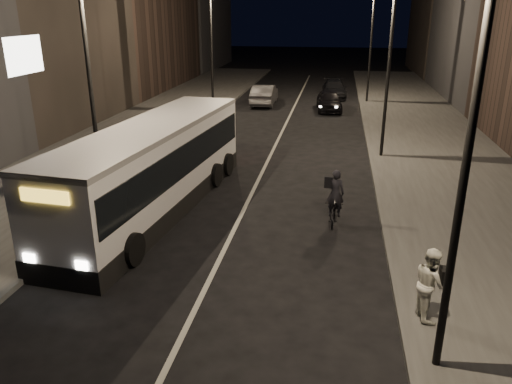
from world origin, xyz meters
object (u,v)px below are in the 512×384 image
at_px(streetlight_left_near, 95,62).
at_px(city_bus, 154,164).
at_px(streetlight_right_far, 368,33).
at_px(pedestrian_woman, 430,283).
at_px(streetlight_right_mid, 385,49).
at_px(streetlight_right_near, 457,117).
at_px(car_far, 334,89).
at_px(cyclist_on_bicycle, 334,205).
at_px(car_near, 329,101).
at_px(streetlight_left_far, 215,36).
at_px(car_mid, 264,95).

distance_m(streetlight_left_near, city_bus, 4.16).
height_order(streetlight_right_far, pedestrian_woman, streetlight_right_far).
bearing_deg(streetlight_right_mid, streetlight_right_near, -90.00).
bearing_deg(streetlight_right_far, streetlight_left_near, -113.96).
xyz_separation_m(streetlight_left_near, car_far, (8.28, 26.26, -4.66)).
bearing_deg(cyclist_on_bicycle, streetlight_left_near, 178.07).
bearing_deg(streetlight_right_mid, car_near, 102.20).
xyz_separation_m(streetlight_right_near, pedestrian_woman, (0.33, 1.75, -4.30)).
xyz_separation_m(streetlight_left_far, car_mid, (2.91, 3.87, -4.57)).
relative_size(streetlight_right_near, pedestrian_woman, 4.51).
bearing_deg(city_bus, streetlight_right_far, 76.48).
height_order(streetlight_right_near, streetlight_left_near, same).
height_order(streetlight_left_near, city_bus, streetlight_left_near).
distance_m(streetlight_right_near, city_bus, 12.06).
bearing_deg(streetlight_right_near, city_bus, 138.28).
xyz_separation_m(streetlight_left_far, car_near, (8.00, 2.31, -4.62)).
bearing_deg(streetlight_right_near, car_far, 93.98).
distance_m(streetlight_right_far, cyclist_on_bicycle, 25.17).
xyz_separation_m(streetlight_left_near, streetlight_left_far, (0.00, 18.00, 0.00)).
bearing_deg(car_far, streetlight_right_near, -88.90).
bearing_deg(city_bus, car_mid, 93.75).
relative_size(city_bus, car_far, 2.52).
height_order(city_bus, cyclist_on_bicycle, city_bus).
bearing_deg(cyclist_on_bicycle, streetlight_right_near, -72.69).
relative_size(car_near, car_far, 0.90).
bearing_deg(car_near, streetlight_left_far, -169.02).
bearing_deg(streetlight_left_near, cyclist_on_bicycle, -4.26).
bearing_deg(streetlight_left_far, pedestrian_woman, -65.62).
distance_m(streetlight_right_far, car_far, 5.70).
relative_size(streetlight_right_mid, car_mid, 1.69).
relative_size(streetlight_right_near, car_near, 1.87).
bearing_deg(streetlight_left_near, pedestrian_woman, -29.63).
bearing_deg(city_bus, streetlight_left_far, 102.36).
distance_m(streetlight_right_mid, streetlight_left_far, 14.62).
bearing_deg(pedestrian_woman, streetlight_left_near, 50.26).
bearing_deg(cyclist_on_bicycle, streetlight_right_far, 87.76).
xyz_separation_m(streetlight_right_near, city_bus, (-8.59, 7.66, -3.59)).
xyz_separation_m(streetlight_right_far, cyclist_on_bicycle, (-1.97, -24.65, -4.68)).
height_order(streetlight_right_far, car_mid, streetlight_right_far).
relative_size(streetlight_right_far, city_bus, 0.66).
relative_size(streetlight_right_near, car_far, 1.67).
xyz_separation_m(cyclist_on_bicycle, car_mid, (-5.78, 22.52, 0.11)).
relative_size(streetlight_right_mid, streetlight_left_near, 1.00).
bearing_deg(streetlight_right_near, streetlight_left_far, 112.30).
height_order(streetlight_left_far, car_mid, streetlight_left_far).
relative_size(streetlight_right_far, cyclist_on_bicycle, 3.99).
distance_m(cyclist_on_bicycle, car_mid, 23.25).
bearing_deg(streetlight_left_far, car_near, 16.13).
relative_size(streetlight_right_near, cyclist_on_bicycle, 3.99).
bearing_deg(streetlight_left_far, car_far, 44.94).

